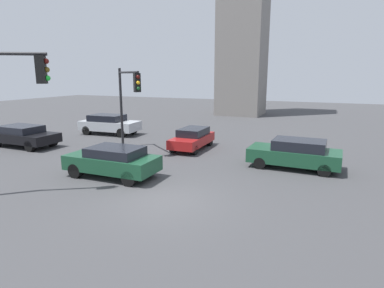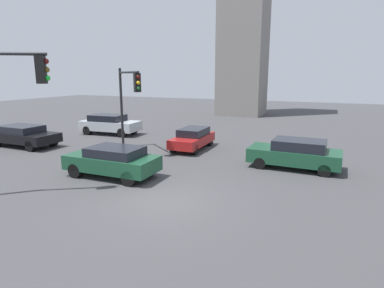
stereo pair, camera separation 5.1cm
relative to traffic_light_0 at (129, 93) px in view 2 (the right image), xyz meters
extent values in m
plane|color=#424244|center=(5.49, -6.00, -3.55)|extent=(97.18, 97.18, 0.00)
cylinder|color=black|center=(-1.32, 1.07, -1.07)|extent=(0.16, 0.16, 4.97)
cylinder|color=black|center=(0.07, -0.06, 1.15)|extent=(2.87, 2.34, 0.12)
cube|color=black|center=(1.27, -1.02, 0.60)|extent=(0.45, 0.45, 1.00)
sphere|color=#4C0F0C|center=(1.43, -1.15, 0.90)|extent=(0.20, 0.20, 0.20)
sphere|color=yellow|center=(1.43, -1.15, 0.60)|extent=(0.20, 0.20, 0.20)
sphere|color=#14471E|center=(1.43, -1.15, 0.30)|extent=(0.20, 0.20, 0.20)
cylinder|color=black|center=(0.02, -7.78, 1.74)|extent=(2.71, 1.74, 0.12)
cube|color=black|center=(1.14, -7.09, 1.19)|extent=(0.44, 0.44, 1.00)
sphere|color=#4C0F0C|center=(1.31, -6.99, 1.49)|extent=(0.20, 0.20, 0.20)
sphere|color=#594714|center=(1.31, -6.99, 1.19)|extent=(0.20, 0.20, 0.20)
sphere|color=green|center=(1.31, -6.99, 0.89)|extent=(0.20, 0.20, 0.20)
cube|color=#19472D|center=(9.40, 0.32, -2.92)|extent=(4.41, 2.03, 0.68)
cube|color=black|center=(9.61, 0.31, -2.36)|extent=(2.49, 1.74, 0.53)
cylinder|color=black|center=(7.89, -0.42, -3.26)|extent=(0.59, 0.36, 0.58)
cylinder|color=black|center=(7.94, 1.14, -3.26)|extent=(0.59, 0.36, 0.58)
cylinder|color=black|center=(10.85, -0.51, -3.26)|extent=(0.59, 0.36, 0.58)
cylinder|color=black|center=(10.90, 1.05, -3.26)|extent=(0.59, 0.36, 0.58)
cube|color=maroon|center=(3.10, 2.18, -2.98)|extent=(1.70, 3.95, 0.55)
cube|color=black|center=(3.10, 2.37, -2.50)|extent=(1.48, 2.22, 0.50)
cylinder|color=black|center=(3.79, 0.85, -3.26)|extent=(0.30, 0.58, 0.58)
cylinder|color=black|center=(2.45, 0.83, -3.26)|extent=(0.30, 0.58, 0.58)
cylinder|color=black|center=(3.75, 3.52, -3.26)|extent=(0.30, 0.58, 0.58)
cylinder|color=black|center=(2.40, 3.50, -3.26)|extent=(0.30, 0.58, 0.58)
cube|color=black|center=(-7.18, -1.47, -2.92)|extent=(4.59, 2.07, 0.58)
cube|color=black|center=(-7.41, -1.46, -2.43)|extent=(2.58, 1.80, 0.48)
cylinder|color=black|center=(-5.62, -0.66, -3.21)|extent=(0.68, 0.37, 0.68)
cylinder|color=black|center=(-5.64, -2.31, -3.21)|extent=(0.68, 0.37, 0.68)
cylinder|color=black|center=(-8.73, -0.62, -3.21)|extent=(0.68, 0.37, 0.68)
cube|color=#ADB2B7|center=(-4.82, 4.33, -2.85)|extent=(4.67, 2.26, 0.70)
cube|color=black|center=(-5.04, 4.32, -2.28)|extent=(2.66, 1.90, 0.53)
cylinder|color=black|center=(-3.32, 5.24, -3.20)|extent=(0.71, 0.40, 0.69)
cylinder|color=black|center=(-3.22, 3.62, -3.20)|extent=(0.71, 0.40, 0.69)
cylinder|color=black|center=(-6.41, 5.04, -3.20)|extent=(0.71, 0.40, 0.69)
cylinder|color=black|center=(-6.31, 3.43, -3.20)|extent=(0.71, 0.40, 0.69)
cube|color=#19472D|center=(1.96, -4.39, -2.89)|extent=(4.22, 1.88, 0.66)
cube|color=black|center=(2.17, -4.39, -2.38)|extent=(2.37, 1.65, 0.44)
cylinder|color=black|center=(0.54, -5.16, -3.22)|extent=(0.67, 0.34, 0.67)
cylinder|color=black|center=(0.53, -3.64, -3.22)|extent=(0.67, 0.34, 0.67)
cylinder|color=black|center=(3.40, -5.14, -3.22)|extent=(0.67, 0.34, 0.67)
cylinder|color=black|center=(3.39, -3.62, -3.22)|extent=(0.67, 0.34, 0.67)
camera|label=1|loc=(10.88, -15.87, 1.01)|focal=30.07mm
camera|label=2|loc=(10.93, -15.85, 1.01)|focal=30.07mm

